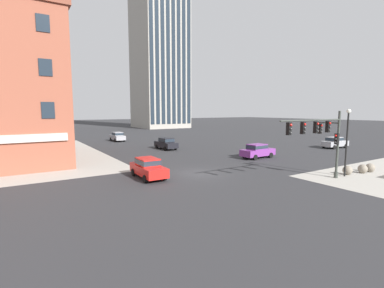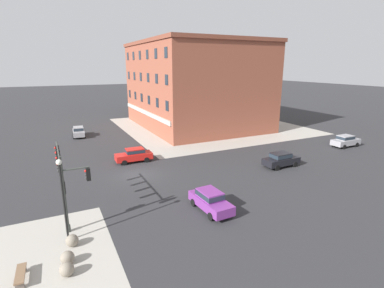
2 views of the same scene
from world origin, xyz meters
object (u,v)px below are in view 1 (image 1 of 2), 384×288
at_px(car_cross_eastbound, 117,136).
at_px(car_main_northbound_near, 166,143).
at_px(bollard_sphere_curb_b, 363,169).
at_px(traffic_signal_main, 323,135).
at_px(bollard_sphere_curb_c, 370,168).
at_px(car_main_southbound_far, 335,142).
at_px(car_cross_westbound, 148,167).
at_px(car_main_northbound_far, 257,150).
at_px(bollard_sphere_curb_a, 347,170).
at_px(street_lamp_corner_near, 347,135).

bearing_deg(car_cross_eastbound, car_main_northbound_near, -79.92).
xyz_separation_m(bollard_sphere_curb_b, car_main_northbound_near, (-7.79, 23.67, 0.51)).
distance_m(traffic_signal_main, car_cross_eastbound, 38.22).
bearing_deg(bollard_sphere_curb_b, bollard_sphere_curb_c, -5.79).
bearing_deg(bollard_sphere_curb_b, car_main_southbound_far, 37.87).
distance_m(bollard_sphere_curb_b, car_cross_westbound, 19.24).
bearing_deg(car_main_northbound_far, car_cross_eastbound, 106.90).
relative_size(bollard_sphere_curb_a, car_cross_eastbound, 0.18).
distance_m(car_main_northbound_near, car_main_southbound_far, 25.43).
bearing_deg(bollard_sphere_curb_b, car_cross_westbound, 152.82).
height_order(car_main_northbound_near, car_cross_westbound, same).
xyz_separation_m(car_main_northbound_near, car_cross_eastbound, (-2.60, 14.61, 0.00)).
height_order(traffic_signal_main, bollard_sphere_curb_c, traffic_signal_main).
height_order(traffic_signal_main, bollard_sphere_curb_b, traffic_signal_main).
distance_m(street_lamp_corner_near, car_main_northbound_far, 11.11).
xyz_separation_m(bollard_sphere_curb_c, car_main_northbound_near, (-8.90, 23.79, 0.51)).
distance_m(car_main_northbound_far, car_main_southbound_far, 16.45).
bearing_deg(bollard_sphere_curb_b, car_cross_eastbound, 105.18).
distance_m(bollard_sphere_curb_a, car_cross_westbound, 17.48).
bearing_deg(traffic_signal_main, car_cross_eastbound, 97.11).
bearing_deg(car_cross_eastbound, bollard_sphere_curb_c, -73.33).
bearing_deg(street_lamp_corner_near, bollard_sphere_curb_c, -4.88).
bearing_deg(bollard_sphere_curb_a, bollard_sphere_curb_b, -12.80).
distance_m(bollard_sphere_curb_b, bollard_sphere_curb_c, 1.12).
bearing_deg(traffic_signal_main, bollard_sphere_curb_b, -4.63).
distance_m(car_main_southbound_far, car_cross_westbound, 31.56).
height_order(street_lamp_corner_near, car_main_northbound_far, street_lamp_corner_near).
distance_m(bollard_sphere_curb_b, car_cross_eastbound, 39.67).
bearing_deg(bollard_sphere_curb_c, traffic_signal_main, 175.18).
height_order(car_main_northbound_near, car_main_southbound_far, same).
relative_size(car_main_northbound_near, car_cross_westbound, 1.00).
distance_m(car_main_northbound_near, car_cross_westbound, 17.57).
height_order(bollard_sphere_curb_b, car_main_southbound_far, car_main_southbound_far).
xyz_separation_m(car_main_northbound_near, car_main_southbound_far, (22.15, -12.50, 0.00)).
relative_size(street_lamp_corner_near, car_main_northbound_far, 1.29).
distance_m(bollard_sphere_curb_a, car_main_northbound_near, 24.04).
xyz_separation_m(bollard_sphere_curb_a, car_cross_eastbound, (-8.61, 37.88, 0.51)).
bearing_deg(street_lamp_corner_near, car_cross_eastbound, 101.59).
height_order(bollard_sphere_curb_b, car_main_northbound_far, car_main_northbound_far).
bearing_deg(street_lamp_corner_near, car_main_northbound_near, 102.51).
height_order(car_main_northbound_near, car_cross_eastbound, same).
height_order(bollard_sphere_curb_a, bollard_sphere_curb_c, same).
bearing_deg(bollard_sphere_curb_b, bollard_sphere_curb_a, 167.20).
xyz_separation_m(car_main_northbound_far, car_cross_eastbound, (-8.30, 27.31, 0.00)).
distance_m(traffic_signal_main, bollard_sphere_curb_b, 6.57).
relative_size(traffic_signal_main, bollard_sphere_curb_a, 9.15).
bearing_deg(car_main_northbound_near, street_lamp_corner_near, -77.49).
bearing_deg(car_main_northbound_near, bollard_sphere_curb_b, -71.79).
bearing_deg(car_cross_eastbound, bollard_sphere_curb_b, -74.82).
height_order(car_main_northbound_far, car_cross_eastbound, same).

